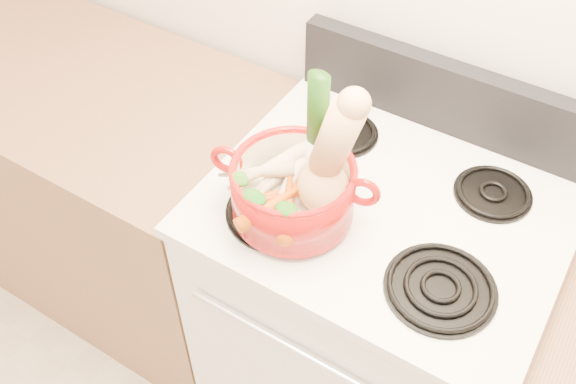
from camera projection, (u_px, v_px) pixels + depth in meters
The scene contains 25 objects.
stove_body at pixel (368, 320), 1.78m from camera, with size 0.76×0.65×0.92m, color white.
cooktop at pixel (387, 206), 1.43m from camera, with size 0.78×0.67×0.03m, color silver.
control_backsplash at pixel (447, 97), 1.53m from camera, with size 0.76×0.05×0.18m, color black.
oven_handle at pixel (308, 357), 1.35m from camera, with size 0.02×0.02×0.60m, color silver.
counter_left at pixel (86, 177), 2.17m from camera, with size 1.36×0.65×0.90m, color brown.
burner_front_left at pixel (277, 210), 1.39m from camera, with size 0.22×0.22×0.02m, color black.
burner_front_right at pixel (441, 287), 1.25m from camera, with size 0.22×0.22×0.02m, color black.
burner_back_left at pixel (343, 132), 1.56m from camera, with size 0.17×0.17×0.02m, color black.
burner_back_right at pixel (493, 192), 1.43m from camera, with size 0.17×0.17×0.02m, color black.
dutch_oven at pixel (293, 190), 1.33m from camera, with size 0.26×0.26×0.13m, color #9B0C0A.
pot_handle_left at pixel (227, 159), 1.33m from camera, with size 0.07×0.07×0.02m, color #9B0C0A.
pot_handle_right at pixel (363, 192), 1.27m from camera, with size 0.07×0.07×0.02m, color #9B0C0A.
squash at pixel (331, 156), 1.24m from camera, with size 0.12×0.12×0.30m, color tan, non-canonical shape.
leek at pixel (317, 135), 1.27m from camera, with size 0.05×0.05×0.31m, color white.
ginger at pixel (329, 173), 1.38m from camera, with size 0.09×0.06×0.05m, color #CFBC7F.
parsnip_0 at pixel (277, 177), 1.38m from camera, with size 0.04×0.04×0.20m, color beige.
parsnip_1 at pixel (277, 171), 1.38m from camera, with size 0.04×0.04×0.18m, color beige.
parsnip_2 at pixel (292, 177), 1.36m from camera, with size 0.04×0.04×0.20m, color #F1E4C4.
parsnip_3 at pixel (256, 171), 1.36m from camera, with size 0.04×0.04×0.16m, color beige.
parsnip_4 at pixel (274, 164), 1.37m from camera, with size 0.05×0.05×0.23m, color beige.
carrot_0 at pixel (281, 202), 1.33m from camera, with size 0.03×0.03×0.16m, color #E0530B.
carrot_1 at pixel (270, 197), 1.34m from camera, with size 0.03×0.03×0.13m, color #B74909.
carrot_2 at pixel (288, 206), 1.31m from camera, with size 0.03×0.03×0.19m, color #C35709.
carrot_3 at pixel (270, 199), 1.32m from camera, with size 0.03×0.03×0.12m, color #C13209.
carrot_4 at pixel (272, 206), 1.29m from camera, with size 0.03×0.03×0.17m, color orange.
Camera 1 is at (0.32, 0.47, 2.00)m, focal length 40.00 mm.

